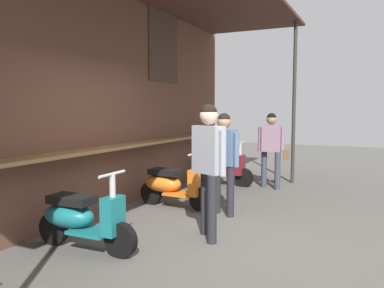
% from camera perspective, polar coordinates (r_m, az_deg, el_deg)
% --- Properties ---
extents(ground_plane, '(28.43, 28.43, 0.00)m').
position_cam_1_polar(ground_plane, '(5.38, 1.41, -13.08)').
color(ground_plane, '#56544F').
extents(market_stall_facade, '(10.15, 2.61, 3.82)m').
position_cam_1_polar(market_stall_facade, '(6.12, -14.78, 9.01)').
color(market_stall_facade, brown).
rests_on(market_stall_facade, ground_plane).
extents(scooter_teal, '(0.46, 1.40, 0.97)m').
position_cam_1_polar(scooter_teal, '(4.92, -16.05, -10.32)').
color(scooter_teal, '#197075').
rests_on(scooter_teal, ground_plane).
extents(scooter_orange, '(0.49, 1.40, 0.97)m').
position_cam_1_polar(scooter_orange, '(6.73, -3.06, -5.96)').
color(scooter_orange, orange).
rests_on(scooter_orange, ground_plane).
extents(scooter_maroon, '(0.47, 1.40, 0.97)m').
position_cam_1_polar(scooter_maroon, '(8.75, 4.05, -3.39)').
color(scooter_maroon, maroon).
rests_on(scooter_maroon, ground_plane).
extents(shopper_with_handbag, '(0.34, 0.64, 1.60)m').
position_cam_1_polar(shopper_with_handbag, '(8.39, 11.59, 0.10)').
color(shopper_with_handbag, '#383D4C').
rests_on(shopper_with_handbag, ground_plane).
extents(shopper_browsing, '(0.42, 0.55, 1.75)m').
position_cam_1_polar(shopper_browsing, '(5.00, 2.44, -1.70)').
color(shopper_browsing, '#232328').
rests_on(shopper_browsing, ground_plane).
extents(shopper_passing, '(0.30, 0.54, 1.62)m').
position_cam_1_polar(shopper_passing, '(6.17, 4.67, -1.32)').
color(shopper_passing, '#232328').
rests_on(shopper_passing, ground_plane).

